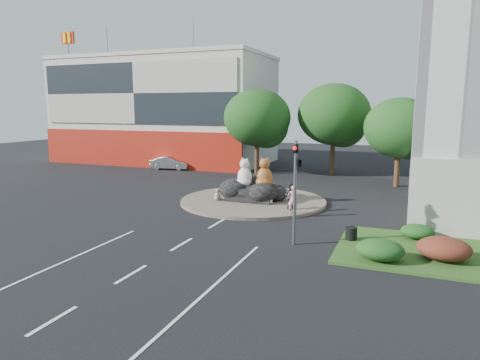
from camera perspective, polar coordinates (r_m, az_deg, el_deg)
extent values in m
plane|color=black|center=(20.92, -7.80, -8.52)|extent=(120.00, 120.00, 0.00)
cylinder|color=brown|center=(29.68, 1.75, -2.79)|extent=(10.00, 10.00, 0.20)
cube|color=beige|center=(53.16, -10.01, 8.98)|extent=(25.00, 12.00, 12.00)
cube|color=maroon|center=(48.32, -13.65, 4.05)|extent=(25.00, 0.30, 4.00)
cube|color=#B2AD9E|center=(48.09, -13.97, 11.18)|extent=(24.00, 0.15, 6.50)
cube|color=beige|center=(53.46, -10.21, 15.64)|extent=(25.20, 12.20, 0.40)
cylinder|color=#595B60|center=(58.30, -17.28, 17.04)|extent=(0.10, 0.10, 4.00)
cylinder|color=#595B60|center=(54.06, -6.27, 18.55)|extent=(0.10, 0.10, 5.00)
cube|color=maroon|center=(56.94, -21.98, 17.17)|extent=(1.80, 0.25, 1.40)
cube|color=#224D19|center=(21.34, 26.63, -8.96)|extent=(10.00, 6.00, 0.12)
cylinder|color=#382314|center=(41.89, 2.26, 3.31)|extent=(0.44, 0.44, 3.74)
ellipsoid|color=#133C15|center=(41.64, 2.29, 8.32)|extent=(6.46, 6.46, 5.49)
sphere|color=#133C15|center=(41.88, 3.55, 7.15)|extent=(4.25, 4.25, 4.25)
sphere|color=#133C15|center=(41.62, 1.23, 7.50)|extent=(3.74, 3.74, 3.74)
cylinder|color=#382314|center=(42.05, 12.22, 3.28)|extent=(0.44, 0.44, 3.96)
ellipsoid|color=#133C15|center=(41.82, 12.41, 8.55)|extent=(6.84, 6.84, 5.81)
sphere|color=#133C15|center=(42.21, 13.56, 7.30)|extent=(4.50, 4.50, 4.50)
sphere|color=#133C15|center=(41.66, 11.35, 7.72)|extent=(3.96, 3.96, 3.96)
cylinder|color=#382314|center=(37.56, 20.22, 1.65)|extent=(0.44, 0.44, 3.30)
ellipsoid|color=#133C15|center=(37.28, 20.51, 6.56)|extent=(5.70, 5.70, 4.84)
sphere|color=#133C15|center=(37.81, 21.67, 5.39)|extent=(3.75, 3.75, 3.75)
sphere|color=#133C15|center=(37.03, 19.36, 5.80)|extent=(3.30, 3.30, 3.30)
ellipsoid|color=#133C15|center=(19.20, 18.19, -8.82)|extent=(2.00, 1.60, 0.90)
ellipsoid|color=#4F1F15|center=(20.18, 25.55, -8.26)|extent=(2.20, 1.76, 0.99)
ellipsoid|color=#133C15|center=(22.85, 22.59, -6.37)|extent=(1.60, 1.28, 0.72)
cylinder|color=#595B60|center=(20.25, 7.32, -1.80)|extent=(0.14, 0.14, 5.00)
imported|color=black|center=(19.99, 7.42, 2.98)|extent=(0.21, 0.26, 1.30)
imported|color=black|center=(19.96, 7.96, 2.38)|extent=(0.26, 1.24, 0.50)
sphere|color=red|center=(19.77, 7.32, 4.22)|extent=(0.18, 0.18, 0.18)
cylinder|color=#595B60|center=(25.55, 28.65, 2.87)|extent=(0.18, 0.18, 8.00)
cylinder|color=#595B60|center=(25.37, 27.11, 12.03)|extent=(2.00, 0.12, 0.12)
cube|color=silver|center=(25.30, 24.79, 11.97)|extent=(0.50, 0.22, 0.12)
imported|color=#C17D92|center=(25.72, 7.05, -2.62)|extent=(0.73, 0.60, 1.72)
imported|color=#212129|center=(26.97, 6.73, -2.14)|extent=(0.92, 0.80, 1.62)
imported|color=#999AA0|center=(45.82, -9.27, 2.25)|extent=(4.33, 2.08, 1.37)
cylinder|color=black|center=(21.69, 14.62, -6.90)|extent=(0.59, 0.59, 0.63)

